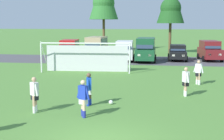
# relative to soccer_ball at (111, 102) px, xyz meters

# --- Properties ---
(ground_plane) EXTENTS (400.00, 400.00, 0.00)m
(ground_plane) POSITION_rel_soccer_ball_xyz_m (0.36, 9.82, -0.11)
(ground_plane) COLOR #518438
(parking_lot_strip) EXTENTS (52.00, 8.40, 0.01)m
(parking_lot_strip) POSITION_rel_soccer_ball_xyz_m (0.36, 19.56, -0.11)
(parking_lot_strip) COLOR #4C4C51
(parking_lot_strip) RESTS_ON ground
(soccer_ball) EXTENTS (0.22, 0.22, 0.22)m
(soccer_ball) POSITION_rel_soccer_ball_xyz_m (0.00, 0.00, 0.00)
(soccer_ball) COLOR white
(soccer_ball) RESTS_ON ground
(soccer_goal) EXTENTS (7.51, 2.31, 2.57)m
(soccer_goal) POSITION_rel_soccer_ball_xyz_m (-3.65, 10.53, 1.18)
(soccer_goal) COLOR white
(soccer_goal) RESTS_ON ground
(player_striker_near) EXTENTS (0.59, 0.58, 1.64)m
(player_striker_near) POSITION_rel_soccer_ball_xyz_m (-3.25, -1.90, 0.71)
(player_striker_near) COLOR tan
(player_striker_near) RESTS_ON ground
(player_midfield_center) EXTENTS (0.40, 0.71, 1.64)m
(player_midfield_center) POSITION_rel_soccer_ball_xyz_m (3.87, 2.43, 0.71)
(player_midfield_center) COLOR tan
(player_midfield_center) RESTS_ON ground
(player_defender_far) EXTENTS (0.68, 0.43, 1.64)m
(player_defender_far) POSITION_rel_soccer_ball_xyz_m (-0.87, -2.31, 0.71)
(player_defender_far) COLOR beige
(player_defender_far) RESTS_ON ground
(player_winger_left) EXTENTS (0.32, 0.75, 1.64)m
(player_winger_left) POSITION_rel_soccer_ball_xyz_m (-1.05, -0.37, 0.71)
(player_winger_left) COLOR brown
(player_winger_left) RESTS_ON ground
(player_winger_right) EXTENTS (0.65, 0.50, 1.64)m
(player_winger_right) POSITION_rel_soccer_ball_xyz_m (4.99, 6.00, 0.71)
(player_winger_right) COLOR tan
(player_winger_right) RESTS_ON ground
(parked_car_slot_far_left) EXTENTS (2.40, 4.73, 2.16)m
(parked_car_slot_far_left) POSITION_rel_soccer_ball_xyz_m (-7.89, 20.23, 1.00)
(parked_car_slot_far_left) COLOR red
(parked_car_slot_far_left) RESTS_ON ground
(parked_car_slot_left) EXTENTS (2.31, 4.86, 2.52)m
(parked_car_slot_left) POSITION_rel_soccer_ball_xyz_m (-4.75, 20.49, 1.23)
(parked_car_slot_left) COLOR tan
(parked_car_slot_left) RESTS_ON ground
(parked_car_slot_center_left) EXTENTS (2.29, 4.68, 2.16)m
(parked_car_slot_center_left) POSITION_rel_soccer_ball_xyz_m (-1.30, 18.88, 1.00)
(parked_car_slot_center_left) COLOR silver
(parked_car_slot_center_left) RESTS_ON ground
(parked_car_slot_center) EXTENTS (2.25, 4.83, 2.52)m
(parked_car_slot_center) POSITION_rel_soccer_ball_xyz_m (1.01, 18.44, 1.23)
(parked_car_slot_center) COLOR #194C2D
(parked_car_slot_center) RESTS_ON ground
(parked_car_slot_center_right) EXTENTS (2.10, 4.23, 1.72)m
(parked_car_slot_center_right) POSITION_rel_soccer_ball_xyz_m (4.44, 19.97, 0.77)
(parked_car_slot_center_right) COLOR black
(parked_car_slot_center_right) RESTS_ON ground
(parked_car_slot_right) EXTENTS (2.37, 4.72, 2.16)m
(parked_car_slot_right) POSITION_rel_soccer_ball_xyz_m (7.96, 20.54, 1.00)
(parked_car_slot_right) COLOR maroon
(parked_car_slot_right) RESTS_ON ground
(tree_mid_left) EXTENTS (3.66, 3.66, 9.76)m
(tree_mid_left) POSITION_rel_soccer_ball_xyz_m (3.87, 27.95, 6.59)
(tree_mid_left) COLOR brown
(tree_mid_left) RESTS_ON ground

